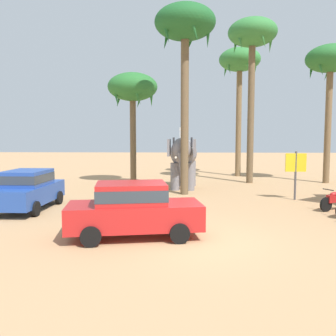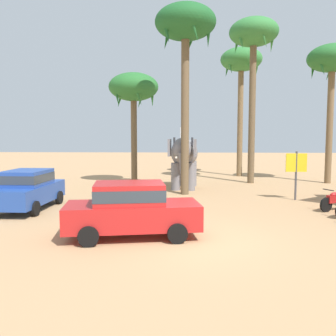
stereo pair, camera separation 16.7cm
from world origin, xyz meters
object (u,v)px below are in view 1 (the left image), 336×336
at_px(palm_tree_left_of_road, 252,40).
at_px(elephant_with_mahout, 183,156).
at_px(signboard_yellow, 296,166).
at_px(palm_tree_near_hut, 240,65).
at_px(car_sedan_foreground, 133,208).
at_px(palm_tree_far_back, 185,30).
at_px(car_parked_far_side, 28,188).
at_px(palm_tree_leaning_seaward, 330,63).
at_px(palm_tree_behind_elephant, 133,90).

bearing_deg(palm_tree_left_of_road, elephant_with_mahout, -147.36).
height_order(elephant_with_mahout, signboard_yellow, elephant_with_mahout).
relative_size(palm_tree_near_hut, palm_tree_left_of_road, 0.92).
bearing_deg(palm_tree_left_of_road, car_sedan_foreground, -114.53).
height_order(car_sedan_foreground, palm_tree_left_of_road, palm_tree_left_of_road).
relative_size(car_sedan_foreground, palm_tree_far_back, 0.43).
height_order(car_parked_far_side, palm_tree_leaning_seaward, palm_tree_leaning_seaward).
relative_size(palm_tree_near_hut, palm_tree_far_back, 1.00).
height_order(car_sedan_foreground, car_parked_far_side, same).
bearing_deg(palm_tree_near_hut, car_sedan_foreground, -108.73).
xyz_separation_m(palm_tree_near_hut, palm_tree_left_of_road, (0.14, -4.17, 0.76)).
bearing_deg(elephant_with_mahout, palm_tree_far_back, -88.53).
distance_m(palm_tree_leaning_seaward, signboard_yellow, 10.01).
height_order(car_sedan_foreground, palm_tree_behind_elephant, palm_tree_behind_elephant).
height_order(palm_tree_left_of_road, signboard_yellow, palm_tree_left_of_road).
height_order(palm_tree_far_back, palm_tree_leaning_seaward, palm_tree_far_back).
bearing_deg(car_sedan_foreground, palm_tree_leaning_seaward, 50.13).
distance_m(elephant_with_mahout, signboard_yellow, 6.58).
xyz_separation_m(palm_tree_near_hut, palm_tree_leaning_seaward, (5.30, -4.02, -0.76)).
relative_size(car_sedan_foreground, palm_tree_near_hut, 0.43).
bearing_deg(elephant_with_mahout, palm_tree_left_of_road, 32.64).
height_order(car_sedan_foreground, elephant_with_mahout, elephant_with_mahout).
bearing_deg(palm_tree_behind_elephant, signboard_yellow, -31.89).
bearing_deg(palm_tree_behind_elephant, palm_tree_leaning_seaward, 5.10).
bearing_deg(palm_tree_left_of_road, car_parked_far_side, -139.93).
bearing_deg(signboard_yellow, palm_tree_left_of_road, 98.87).
relative_size(car_parked_far_side, palm_tree_behind_elephant, 0.57).
relative_size(car_parked_far_side, palm_tree_left_of_road, 0.38).
height_order(car_parked_far_side, elephant_with_mahout, elephant_with_mahout).
relative_size(car_sedan_foreground, car_parked_far_side, 1.05).
xyz_separation_m(car_sedan_foreground, elephant_with_mahout, (1.56, 10.40, 1.06)).
bearing_deg(palm_tree_near_hut, car_parked_far_side, -129.05).
xyz_separation_m(car_sedan_foreground, palm_tree_near_hut, (5.92, 17.46, 7.77)).
height_order(palm_tree_left_of_road, palm_tree_far_back, palm_tree_left_of_road).
bearing_deg(signboard_yellow, palm_tree_near_hut, 96.19).
xyz_separation_m(car_parked_far_side, elephant_with_mahout, (6.63, 6.48, 1.06)).
xyz_separation_m(car_parked_far_side, palm_tree_leaning_seaward, (16.28, 9.51, 7.01)).
relative_size(palm_tree_left_of_road, palm_tree_far_back, 1.09).
distance_m(car_parked_far_side, palm_tree_leaning_seaward, 20.12).
distance_m(car_parked_far_side, elephant_with_mahout, 9.33).
bearing_deg(palm_tree_left_of_road, palm_tree_leaning_seaward, 1.69).
relative_size(palm_tree_near_hut, signboard_yellow, 4.16).
distance_m(car_sedan_foreground, palm_tree_leaning_seaward, 18.86).
bearing_deg(car_sedan_foreground, elephant_with_mahout, 81.45).
xyz_separation_m(elephant_with_mahout, palm_tree_behind_elephant, (-3.28, 1.88, 4.15)).
height_order(palm_tree_leaning_seaward, signboard_yellow, palm_tree_leaning_seaward).
height_order(elephant_with_mahout, palm_tree_far_back, palm_tree_far_back).
bearing_deg(elephant_with_mahout, palm_tree_leaning_seaward, 17.44).
bearing_deg(palm_tree_behind_elephant, palm_tree_left_of_road, 7.35).
bearing_deg(palm_tree_far_back, palm_tree_leaning_seaward, 28.17).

